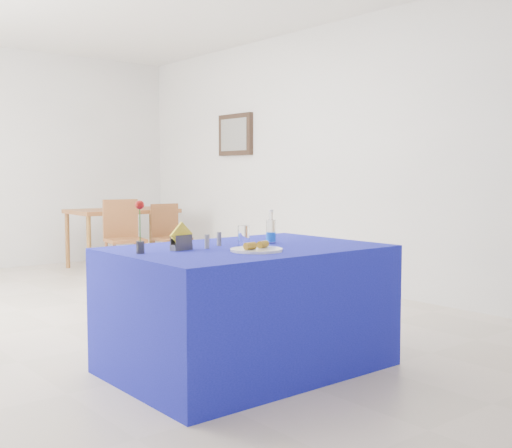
{
  "coord_description": "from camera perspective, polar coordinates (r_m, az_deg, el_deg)",
  "views": [
    {
      "loc": [
        -2.48,
        -4.86,
        1.2
      ],
      "look_at": [
        -0.19,
        -2.06,
        0.92
      ],
      "focal_mm": 45.0,
      "sensor_mm": 36.0,
      "label": 1
    }
  ],
  "objects": [
    {
      "name": "banana_pieces",
      "position": [
        3.68,
        0.06,
        -1.88
      ],
      "size": [
        0.19,
        0.08,
        0.04
      ],
      "color": "gold",
      "rests_on": "plate"
    },
    {
      "name": "floor",
      "position": [
        5.59,
        -12.08,
        -8.07
      ],
      "size": [
        7.0,
        7.0,
        0.0
      ],
      "primitive_type": "plane",
      "color": "beige",
      "rests_on": "ground"
    },
    {
      "name": "napkin_holder",
      "position": [
        3.76,
        -6.66,
        -1.58
      ],
      "size": [
        0.15,
        0.07,
        0.17
      ],
      "color": "#36363A",
      "rests_on": "blue_table"
    },
    {
      "name": "water_bottle",
      "position": [
        4.12,
        1.33,
        -0.72
      ],
      "size": [
        0.06,
        0.06,
        0.21
      ],
      "color": "silver",
      "rests_on": "blue_table"
    },
    {
      "name": "salt_shaker",
      "position": [
        3.83,
        -4.38,
        -1.56
      ],
      "size": [
        0.03,
        0.03,
        0.08
      ],
      "primitive_type": "cylinder",
      "color": "slate",
      "rests_on": "blue_table"
    },
    {
      "name": "drinking_glass",
      "position": [
        3.91,
        -1.1,
        -1.08
      ],
      "size": [
        0.07,
        0.07,
        0.13
      ],
      "primitive_type": "cylinder",
      "color": "white",
      "rests_on": "blue_table"
    },
    {
      "name": "chair_bg_left",
      "position": [
        7.52,
        -11.72,
        -0.8
      ],
      "size": [
        0.48,
        0.48,
        0.91
      ],
      "rotation": [
        0.0,
        0.0,
        -0.2
      ],
      "color": "brown",
      "rests_on": "floor"
    },
    {
      "name": "room_shell",
      "position": [
        5.49,
        -12.38,
        10.05
      ],
      "size": [
        7.0,
        7.0,
        7.0
      ],
      "color": "silver",
      "rests_on": "ground"
    },
    {
      "name": "plate",
      "position": [
        3.69,
        0.04,
        -2.31
      ],
      "size": [
        0.3,
        0.3,
        0.01
      ],
      "primitive_type": "cylinder",
      "color": "white",
      "rests_on": "blue_table"
    },
    {
      "name": "oak_table",
      "position": [
        8.45,
        -11.82,
        0.79
      ],
      "size": [
        1.32,
        0.88,
        0.76
      ],
      "color": "#96542B",
      "rests_on": "floor"
    },
    {
      "name": "picture_art",
      "position": [
        8.14,
        -1.98,
        7.94
      ],
      "size": [
        0.02,
        0.52,
        0.4
      ],
      "primitive_type": "cube",
      "color": "#998C66",
      "rests_on": "room_shell"
    },
    {
      "name": "chair_bg_right",
      "position": [
        7.96,
        -7.77,
        -0.77
      ],
      "size": [
        0.38,
        0.38,
        0.84
      ],
      "rotation": [
        0.0,
        0.0,
        -0.01
      ],
      "color": "brown",
      "rests_on": "floor"
    },
    {
      "name": "picture_frame",
      "position": [
        8.16,
        -1.83,
        7.94
      ],
      "size": [
        0.06,
        0.64,
        0.52
      ],
      "primitive_type": "cube",
      "color": "black",
      "rests_on": "room_shell"
    },
    {
      "name": "blue_table",
      "position": [
        3.98,
        -0.79,
        -7.47
      ],
      "size": [
        1.6,
        1.1,
        0.76
      ],
      "color": "navy",
      "rests_on": "floor"
    },
    {
      "name": "pepper_shaker",
      "position": [
        3.97,
        -3.3,
        -1.33
      ],
      "size": [
        0.03,
        0.03,
        0.08
      ],
      "primitive_type": "cylinder",
      "color": "slate",
      "rests_on": "blue_table"
    },
    {
      "name": "rose_vase",
      "position": [
        3.63,
        -10.28,
        -0.33
      ],
      "size": [
        0.05,
        0.05,
        0.3
      ],
      "color": "#27282D",
      "rests_on": "blue_table"
    }
  ]
}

